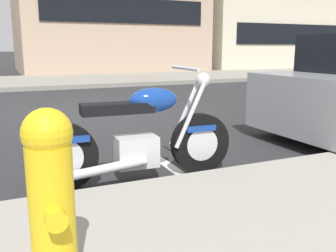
{
  "coord_description": "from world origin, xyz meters",
  "views": [
    {
      "loc": [
        -1.64,
        -7.56,
        1.29
      ],
      "look_at": [
        -0.17,
        -4.28,
        0.54
      ],
      "focal_mm": 40.2,
      "sensor_mm": 36.0,
      "label": 1
    }
  ],
  "objects": [
    {
      "name": "ground_plane",
      "position": [
        0.0,
        0.0,
        0.0
      ],
      "size": [
        260.0,
        260.0,
        0.0
      ],
      "primitive_type": "plane",
      "color": "#28282B"
    },
    {
      "name": "sidewalk_far_curb",
      "position": [
        12.0,
        6.98,
        0.07
      ],
      "size": [
        120.0,
        5.0,
        0.14
      ],
      "primitive_type": "cube",
      "color": "gray",
      "rests_on": "ground"
    },
    {
      "name": "parking_stall_stripe",
      "position": [
        0.0,
        -3.88,
        0.0
      ],
      "size": [
        0.12,
        2.2,
        0.01
      ],
      "primitive_type": "cube",
      "color": "silver",
      "rests_on": "ground"
    },
    {
      "name": "parked_motorcycle",
      "position": [
        -0.45,
        -4.21,
        0.43
      ],
      "size": [
        2.01,
        0.62,
        1.11
      ],
      "rotation": [
        0.0,
        0.0,
        -0.05
      ],
      "color": "black",
      "rests_on": "ground"
    },
    {
      "name": "fire_hydrant",
      "position": [
        -1.46,
        -5.77,
        0.61
      ],
      "size": [
        0.24,
        0.36,
        0.88
      ],
      "color": "gold",
      "rests_on": "sidewalk_near_curb"
    }
  ]
}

